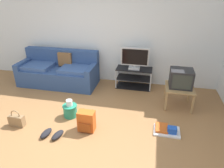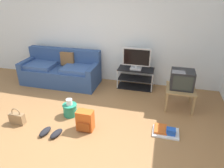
# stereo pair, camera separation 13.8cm
# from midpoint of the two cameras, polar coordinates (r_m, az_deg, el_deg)

# --- Properties ---
(ground_plane) EXTENTS (9.00, 9.80, 0.02)m
(ground_plane) POSITION_cam_midpoint_polar(r_m,az_deg,el_deg) (3.83, -13.38, -13.55)
(ground_plane) COLOR olive
(wall_back) EXTENTS (9.00, 0.10, 2.70)m
(wall_back) POSITION_cam_midpoint_polar(r_m,az_deg,el_deg) (5.37, -3.77, 14.82)
(wall_back) COLOR silver
(wall_back) RESTS_ON ground_plane
(couch) EXTENTS (2.01, 0.83, 0.88)m
(couch) POSITION_cam_midpoint_polar(r_m,az_deg,el_deg) (5.55, -15.38, 3.33)
(couch) COLOR navy
(couch) RESTS_ON ground_plane
(tv_stand) EXTENTS (0.89, 0.42, 0.51)m
(tv_stand) POSITION_cam_midpoint_polar(r_m,az_deg,el_deg) (5.21, 5.40, 1.76)
(tv_stand) COLOR black
(tv_stand) RESTS_ON ground_plane
(flat_tv) EXTENTS (0.68, 0.22, 0.53)m
(flat_tv) POSITION_cam_midpoint_polar(r_m,az_deg,el_deg) (5.00, 5.62, 7.08)
(flat_tv) COLOR #B2B2B7
(flat_tv) RESTS_ON tv_stand
(side_table) EXTENTS (0.59, 0.59, 0.46)m
(side_table) POSITION_cam_midpoint_polar(r_m,az_deg,el_deg) (4.52, 17.58, -1.50)
(side_table) COLOR #9E7A4C
(side_table) RESTS_ON ground_plane
(crt_tv) EXTENTS (0.46, 0.40, 0.38)m
(crt_tv) POSITION_cam_midpoint_polar(r_m,az_deg,el_deg) (4.42, 18.00, 1.52)
(crt_tv) COLOR #232326
(crt_tv) RESTS_ON side_table
(backpack) EXTENTS (0.30, 0.26, 0.38)m
(backpack) POSITION_cam_midpoint_polar(r_m,az_deg,el_deg) (3.74, -8.26, -10.31)
(backpack) COLOR #CC561E
(backpack) RESTS_ON ground_plane
(handbag) EXTENTS (0.29, 0.11, 0.34)m
(handbag) POSITION_cam_midpoint_polar(r_m,az_deg,el_deg) (4.26, -26.08, -9.13)
(handbag) COLOR olive
(handbag) RESTS_ON ground_plane
(cleaning_bucket) EXTENTS (0.29, 0.29, 0.37)m
(cleaning_bucket) POSITION_cam_midpoint_polar(r_m,az_deg,el_deg) (4.18, -12.65, -7.05)
(cleaning_bucket) COLOR #238466
(cleaning_bucket) RESTS_ON ground_plane
(sneakers_pair) EXTENTS (0.40, 0.31, 0.09)m
(sneakers_pair) POSITION_cam_midpoint_polar(r_m,az_deg,el_deg) (3.82, -17.58, -13.28)
(sneakers_pair) COLOR black
(sneakers_pair) RESTS_ON ground_plane
(floor_tray) EXTENTS (0.46, 0.34, 0.14)m
(floor_tray) POSITION_cam_midpoint_polar(r_m,az_deg,el_deg) (3.85, 14.07, -12.41)
(floor_tray) COLOR silver
(floor_tray) RESTS_ON ground_plane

